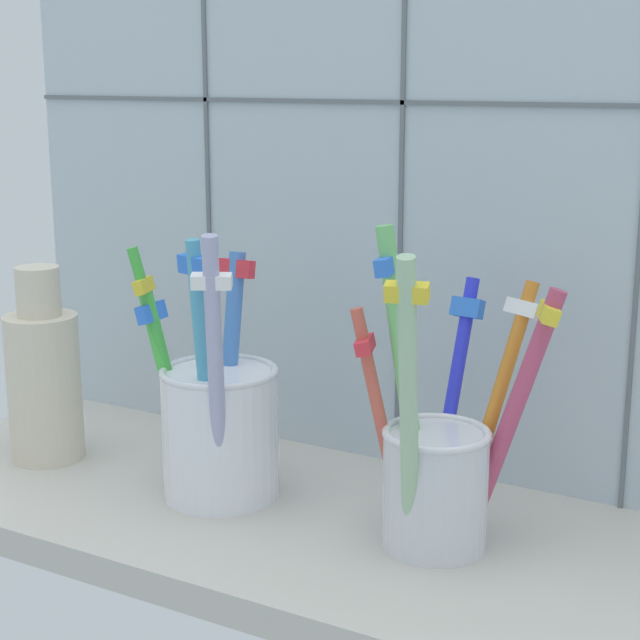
# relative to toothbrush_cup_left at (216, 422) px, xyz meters

# --- Properties ---
(counter_slab) EXTENTS (0.64, 0.22, 0.02)m
(counter_slab) POSITION_rel_toothbrush_cup_left_xyz_m (0.08, 0.00, -0.06)
(counter_slab) COLOR #BCB7AD
(counter_slab) RESTS_ON ground
(tile_wall_back) EXTENTS (0.64, 0.02, 0.45)m
(tile_wall_back) POSITION_rel_toothbrush_cup_left_xyz_m (0.08, 0.12, 0.15)
(tile_wall_back) COLOR #B2C1CC
(tile_wall_back) RESTS_ON ground
(toothbrush_cup_left) EXTENTS (0.10, 0.09, 0.18)m
(toothbrush_cup_left) POSITION_rel_toothbrush_cup_left_xyz_m (0.00, 0.00, 0.00)
(toothbrush_cup_left) COLOR white
(toothbrush_cup_left) RESTS_ON counter_slab
(toothbrush_cup_right) EXTENTS (0.12, 0.13, 0.19)m
(toothbrush_cup_right) POSITION_rel_toothbrush_cup_left_xyz_m (0.15, 0.00, 0.00)
(toothbrush_cup_right) COLOR silver
(toothbrush_cup_right) RESTS_ON counter_slab
(ceramic_vase) EXTENTS (0.05, 0.05, 0.14)m
(ceramic_vase) POSITION_rel_toothbrush_cup_left_xyz_m (-0.15, -0.00, 0.01)
(ceramic_vase) COLOR beige
(ceramic_vase) RESTS_ON counter_slab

